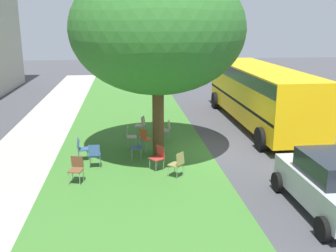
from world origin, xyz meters
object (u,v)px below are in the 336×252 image
Objects in this scene: chair_7 at (138,146)px; school_bus at (259,90)px; chair_8 at (145,138)px; street_tree at (158,30)px; chair_0 at (167,128)px; chair_5 at (141,124)px; chair_4 at (94,154)px; parked_car at (330,183)px; chair_2 at (81,147)px; chair_6 at (178,163)px; chair_1 at (130,135)px; chair_3 at (76,167)px; chair_9 at (158,156)px.

school_bus reaches higher than chair_7.
chair_8 is at bearing -17.33° from chair_7.
chair_0 is (2.05, -0.55, -4.24)m from street_tree.
chair_5 and chair_8 have the same top height.
chair_0 is 1.00× the size of chair_7.
chair_4 is at bearing 123.77° from school_bus.
chair_7 is 1.06m from chair_8.
chair_0 is 0.24× the size of parked_car.
chair_2 is 9.49m from school_bus.
chair_5 is 0.24× the size of parked_car.
street_tree reaches higher than chair_0.
chair_6 is (-2.25, -0.44, -4.24)m from street_tree.
school_bus is at bearing -59.83° from chair_8.
chair_6 is (-5.16, -0.98, 0.00)m from chair_5.
chair_1 is 1.00× the size of chair_7.
chair_3 is at bearing 158.91° from chair_4.
school_bus is (4.38, -8.32, 1.24)m from chair_2.
chair_0 is at bearing -38.32° from chair_8.
street_tree is 8.06× the size of chair_8.
chair_2 is at bearing 88.45° from chair_7.
street_tree is at bearing 164.95° from chair_0.
chair_3 is 2.90m from chair_7.
chair_0 and chair_5 have the same top height.
school_bus is (3.42, -5.89, 1.24)m from chair_8.
chair_1 is 1.80m from chair_5.
chair_7 is 6.96m from parked_car.
chair_1 is (1.20, 1.07, -4.24)m from street_tree.
school_bus is at bearing -44.41° from chair_9.
chair_4 is at bearing 58.13° from parked_car.
street_tree is at bearing -72.00° from chair_7.
parked_car is (-2.81, -7.05, 0.32)m from chair_3.
chair_7 is (1.99, 1.23, 0.00)m from chair_6.
chair_8 is (0.95, -2.43, 0.00)m from chair_2.
street_tree reaches higher than chair_1.
chair_9 is at bearing -160.84° from chair_1.
chair_5 is at bearing 10.71° from chair_6.
street_tree is 5.15m from chair_2.
street_tree is 8.06× the size of chair_0.
school_bus is at bearing -54.46° from chair_7.
parked_car reaches higher than chair_1.
school_bus reaches higher than chair_9.
parked_car is (-5.86, -4.67, 0.32)m from chair_8.
street_tree is 4.34m from chair_8.
chair_8 is 0.24× the size of parked_car.
chair_3 is at bearing 152.93° from chair_1.
street_tree reaches higher than chair_6.
chair_4 is (-2.22, 1.29, 0.00)m from chair_1.
chair_6 is (-4.29, 0.11, 0.00)m from chair_0.
street_tree is at bearing 127.63° from school_bus.
street_tree is 1.92× the size of parked_car.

